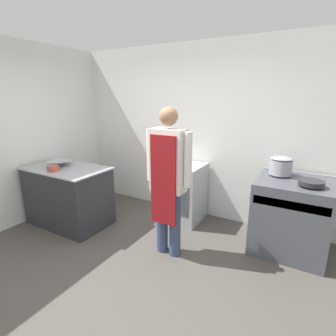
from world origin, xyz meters
name	(u,v)px	position (x,y,z in m)	size (l,w,h in m)	color
ground_plane	(110,278)	(0.00, 0.00, 0.00)	(14.00, 14.00, 0.00)	#4C4742
wall_back	(192,132)	(0.00, 2.05, 1.35)	(8.00, 0.05, 2.70)	white
wall_left	(50,131)	(-2.10, 1.00, 1.35)	(0.05, 8.00, 2.70)	white
prep_counter	(69,196)	(-1.41, 0.70, 0.45)	(1.23, 0.76, 0.89)	#2D2D33
stove	(290,216)	(1.60, 1.58, 0.46)	(0.86, 0.80, 0.95)	#4C4F56
fridge_unit	(183,192)	(0.03, 1.69, 0.45)	(0.61, 0.61, 0.90)	#A8ADB2
person_cook	(168,175)	(0.31, 0.75, 1.02)	(0.58, 0.24, 1.80)	#38476B
mixing_bowl	(60,163)	(-1.57, 0.72, 0.93)	(0.37, 0.37, 0.09)	#9EA0A8
small_bowl	(59,161)	(-1.73, 0.83, 0.92)	(0.24, 0.24, 0.06)	#9EA0A8
plastic_tub	(53,168)	(-1.41, 0.49, 0.93)	(0.12, 0.12, 0.08)	#B24C3F
stock_pot	(281,165)	(1.40, 1.72, 1.06)	(0.27, 0.27, 0.23)	#9EA0A8
saute_pan	(311,183)	(1.77, 1.44, 0.97)	(0.27, 0.27, 0.05)	#262628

